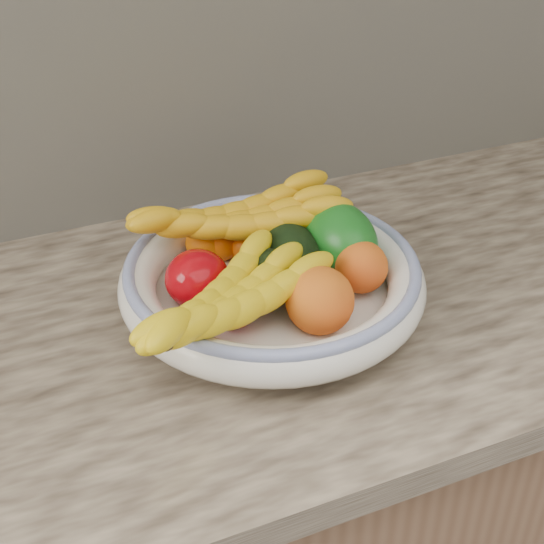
{
  "coord_description": "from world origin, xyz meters",
  "views": [
    {
      "loc": [
        -0.31,
        0.92,
        1.48
      ],
      "look_at": [
        0.0,
        1.66,
        0.96
      ],
      "focal_mm": 50.0,
      "sensor_mm": 36.0,
      "label": 1
    }
  ],
  "objects": [
    {
      "name": "avocado_right",
      "position": [
        0.04,
        1.68,
        0.96
      ],
      "size": [
        0.09,
        0.12,
        0.08
      ],
      "primitive_type": "ellipsoid",
      "rotation": [
        0.0,
        0.0,
        -0.1
      ],
      "color": "black",
      "rests_on": "fruit_bowl"
    },
    {
      "name": "clementine_back_left",
      "position": [
        -0.05,
        1.77,
        0.95
      ],
      "size": [
        0.07,
        0.07,
        0.05
      ],
      "primitive_type": "ellipsoid",
      "rotation": [
        0.0,
        0.0,
        -0.25
      ],
      "color": "orange",
      "rests_on": "fruit_bowl"
    },
    {
      "name": "clementine_back_mid",
      "position": [
        -0.0,
        1.74,
        0.95
      ],
      "size": [
        0.05,
        0.05,
        0.04
      ],
      "primitive_type": "ellipsoid",
      "rotation": [
        0.0,
        0.0,
        -0.02
      ],
      "color": "#DF5804",
      "rests_on": "fruit_bowl"
    },
    {
      "name": "peach_right",
      "position": [
        0.1,
        1.62,
        0.97
      ],
      "size": [
        0.09,
        0.09,
        0.07
      ],
      "primitive_type": "ellipsoid",
      "rotation": [
        0.0,
        0.0,
        -0.38
      ],
      "color": "orange",
      "rests_on": "fruit_bowl"
    },
    {
      "name": "peach_front",
      "position": [
        0.02,
        1.57,
        0.97
      ],
      "size": [
        0.09,
        0.09,
        0.08
      ],
      "primitive_type": "ellipsoid",
      "rotation": [
        0.0,
        0.0,
        0.16
      ],
      "color": "orange",
      "rests_on": "fruit_bowl"
    },
    {
      "name": "kitchen_counter",
      "position": [
        0.0,
        1.69,
        0.46
      ],
      "size": [
        2.44,
        0.66,
        1.4
      ],
      "color": "brown",
      "rests_on": "ground"
    },
    {
      "name": "banana_bunch_front",
      "position": [
        -0.09,
        1.58,
        0.98
      ],
      "size": [
        0.32,
        0.26,
        0.08
      ],
      "primitive_type": null,
      "rotation": [
        0.0,
        0.0,
        0.55
      ],
      "color": "yellow",
      "rests_on": "fruit_bowl"
    },
    {
      "name": "clementine_back_right",
      "position": [
        0.04,
        1.75,
        0.95
      ],
      "size": [
        0.08,
        0.08,
        0.05
      ],
      "primitive_type": "ellipsoid",
      "rotation": [
        0.0,
        0.0,
        -0.43
      ],
      "color": "orange",
      "rests_on": "fruit_bowl"
    },
    {
      "name": "tomato_near_left",
      "position": [
        -0.07,
        1.62,
        0.96
      ],
      "size": [
        0.09,
        0.09,
        0.07
      ],
      "primitive_type": "ellipsoid",
      "rotation": [
        0.0,
        0.0,
        0.2
      ],
      "color": "#A90300",
      "rests_on": "fruit_bowl"
    },
    {
      "name": "avocado_center",
      "position": [
        -0.01,
        1.65,
        0.96
      ],
      "size": [
        0.1,
        0.11,
        0.07
      ],
      "primitive_type": "ellipsoid",
      "rotation": [
        0.0,
        0.0,
        0.38
      ],
      "color": "black",
      "rests_on": "fruit_bowl"
    },
    {
      "name": "tomato_left",
      "position": [
        -0.09,
        1.68,
        0.96
      ],
      "size": [
        0.11,
        0.11,
        0.07
      ],
      "primitive_type": "ellipsoid",
      "rotation": [
        0.0,
        0.0,
        0.36
      ],
      "color": "#A4040B",
      "rests_on": "fruit_bowl"
    },
    {
      "name": "clementine_extra",
      "position": [
        -0.03,
        1.77,
        0.95
      ],
      "size": [
        0.06,
        0.06,
        0.05
      ],
      "primitive_type": "ellipsoid",
      "color": "#F26005",
      "rests_on": "fruit_bowl"
    },
    {
      "name": "fruit_bowl",
      "position": [
        0.0,
        1.66,
        0.95
      ],
      "size": [
        0.39,
        0.39,
        0.08
      ],
      "color": "white",
      "rests_on": "kitchen_counter"
    },
    {
      "name": "banana_bunch_back",
      "position": [
        -0.01,
        1.75,
        0.99
      ],
      "size": [
        0.32,
        0.14,
        0.09
      ],
      "primitive_type": null,
      "rotation": [
        0.0,
        0.0,
        -0.08
      ],
      "color": "gold",
      "rests_on": "fruit_bowl"
    },
    {
      "name": "green_mango",
      "position": [
        0.1,
        1.68,
        0.98
      ],
      "size": [
        0.12,
        0.14,
        0.12
      ],
      "primitive_type": "ellipsoid",
      "rotation": [
        0.0,
        0.31,
        0.09
      ],
      "color": "#105714",
      "rests_on": "fruit_bowl"
    }
  ]
}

